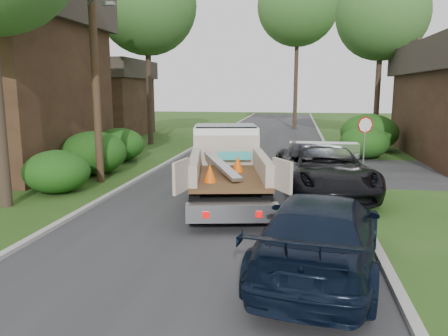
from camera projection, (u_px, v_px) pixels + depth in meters
name	position (u px, v px, depth m)	size (l,w,h in m)	color
ground	(211.00, 227.00, 11.77)	(120.00, 120.00, 0.00)	#234413
road	(250.00, 165.00, 21.48)	(8.00, 90.00, 0.02)	#28282B
curb_left	(170.00, 161.00, 22.13)	(0.20, 90.00, 0.12)	#9E9E99
curb_right	(336.00, 166.00, 20.80)	(0.20, 90.00, 0.12)	#9E9E99
stop_sign	(365.00, 132.00, 19.35)	(0.71, 0.32, 2.48)	slate
utility_pole	(94.00, 49.00, 16.57)	(2.42, 1.25, 10.00)	#382619
house_left_far	(98.00, 97.00, 34.77)	(7.56, 7.56, 6.00)	#321F14
hedge_left_a	(57.00, 172.00, 15.55)	(2.34, 2.34, 1.53)	#193D0E
hedge_left_b	(93.00, 153.00, 18.97)	(2.86, 2.86, 1.87)	#193D0E
hedge_left_c	(119.00, 145.00, 22.43)	(2.60, 2.60, 1.70)	#193D0E
hedge_right_a	(364.00, 143.00, 23.30)	(2.60, 2.60, 1.70)	#193D0E
hedge_right_b	(369.00, 133.00, 26.05)	(3.38, 3.38, 2.21)	#193D0E
tree_left_far	(147.00, 5.00, 27.89)	(6.40, 6.40, 12.20)	#2D2119
tree_right_far	(382.00, 14.00, 28.46)	(6.00, 6.00, 11.50)	#2D2119
tree_center_far	(298.00, 5.00, 38.62)	(7.20, 7.20, 14.60)	#2D2119
flatbed_truck	(227.00, 160.00, 14.81)	(3.77, 6.67, 2.39)	black
black_pickup	(323.00, 169.00, 15.47)	(2.86, 6.21, 1.73)	black
navy_suv	(320.00, 233.00, 8.76)	(2.24, 5.52, 1.60)	black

